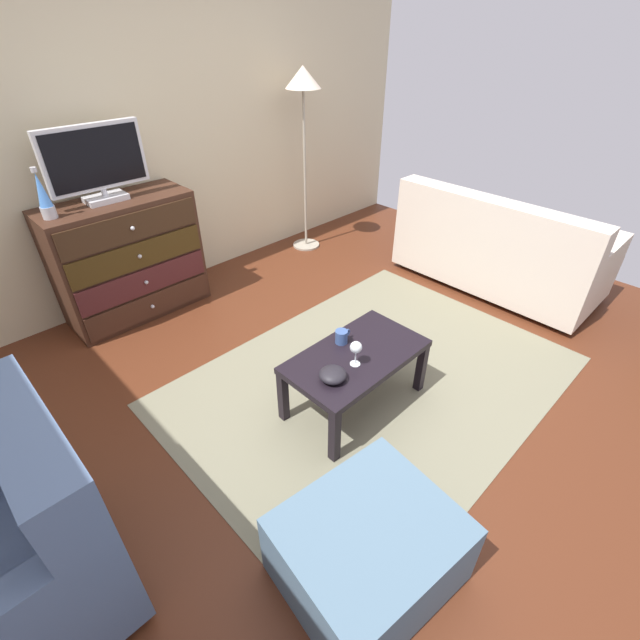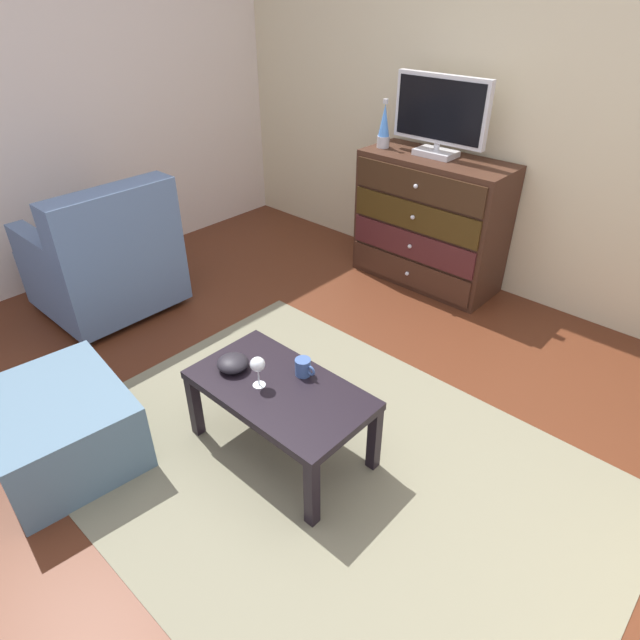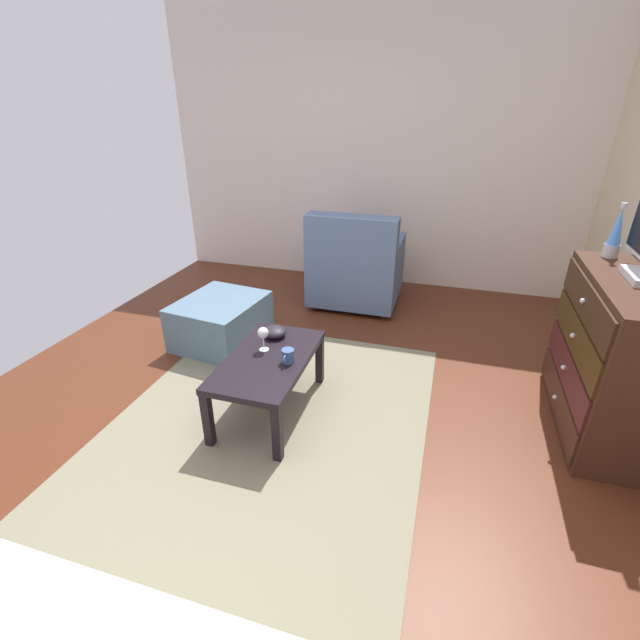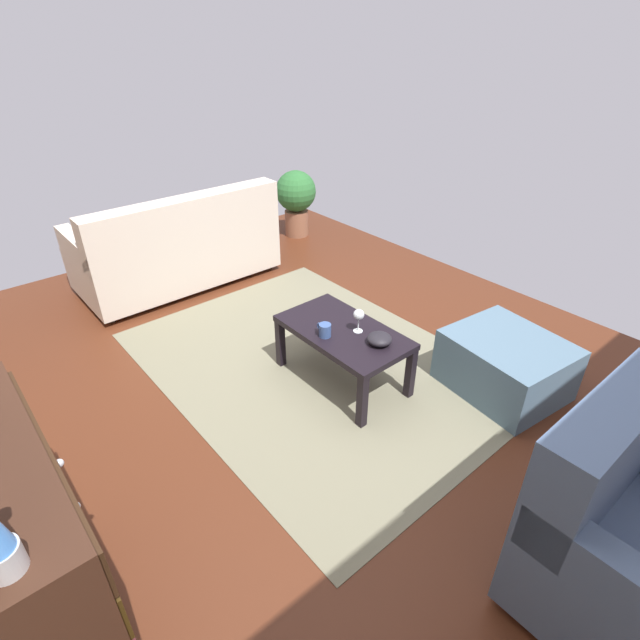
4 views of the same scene
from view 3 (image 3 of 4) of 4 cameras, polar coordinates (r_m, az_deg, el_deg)
ground_plane at (r=2.87m, az=-2.16°, el=-13.29°), size 5.78×4.58×0.05m
wall_plain_left at (r=4.81m, az=8.43°, el=21.02°), size 0.12×4.58×2.76m
area_rug at (r=2.77m, az=-7.60°, el=-14.50°), size 2.60×1.90×0.01m
dresser at (r=3.08m, az=33.75°, el=-4.08°), size 1.07×0.49×0.94m
lava_lamp at (r=3.26m, az=33.89°, el=9.24°), size 0.09×0.09×0.33m
coffee_table at (r=2.76m, az=-6.71°, el=-5.76°), size 0.86×0.48×0.40m
wine_glass at (r=2.76m, az=-7.36°, el=-1.75°), size 0.07×0.07×0.16m
mug at (r=2.65m, az=-4.19°, el=-4.67°), size 0.11×0.08×0.08m
bowl_decorative at (r=2.94m, az=-5.86°, el=-1.54°), size 0.15×0.15×0.07m
armchair at (r=4.30m, az=4.60°, el=6.78°), size 0.80×0.82×0.92m
ottoman at (r=3.72m, az=-12.68°, el=-0.14°), size 0.77×0.68×0.37m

